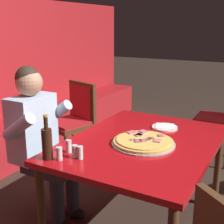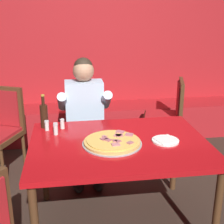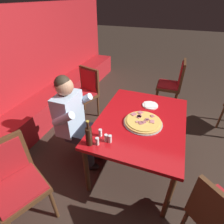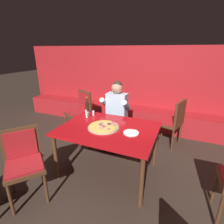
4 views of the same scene
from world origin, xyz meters
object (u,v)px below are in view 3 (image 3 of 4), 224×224
dining_chair_near_right (174,82)px  dining_chair_side_aisle (222,218)px  plate_white_paper (150,105)px  dining_chair_far_left (14,179)px  shaker_black_pepper (106,138)px  beer_bottle (89,136)px  shaker_oregano (97,142)px  diner_seated_blue_shirt (75,119)px  dining_chair_near_left (85,90)px  main_dining_table (141,124)px  pizza (143,122)px  shaker_parmesan (110,139)px  shaker_red_pepper_flakes (100,133)px

dining_chair_near_right → dining_chair_side_aisle: bearing=-167.2°
plate_white_paper → dining_chair_far_left: size_ratio=0.22×
plate_white_paper → shaker_black_pepper: 0.90m
beer_bottle → shaker_black_pepper: bearing=-55.0°
dining_chair_side_aisle → plate_white_paper: bearing=35.1°
shaker_oregano → dining_chair_near_right: bearing=-15.5°
beer_bottle → shaker_black_pepper: (0.10, -0.14, -0.07)m
diner_seated_blue_shirt → dining_chair_near_left: size_ratio=1.35×
dining_chair_far_left → dining_chair_near_left: dining_chair_far_left is taller
shaker_oregano → dining_chair_far_left: bearing=130.4°
main_dining_table → dining_chair_side_aisle: bearing=-132.8°
plate_white_paper → dining_chair_near_left: dining_chair_near_left is taller
beer_bottle → dining_chair_near_left: size_ratio=0.31×
plate_white_paper → diner_seated_blue_shirt: diner_seated_blue_shirt is taller
plate_white_paper → dining_chair_far_left: (-1.45, 0.99, -0.18)m
dining_chair_near_left → pizza: bearing=-125.0°
main_dining_table → dining_chair_near_left: bearing=56.2°
pizza → dining_chair_near_right: 1.72m
main_dining_table → diner_seated_blue_shirt: diner_seated_blue_shirt is taller
main_dining_table → dining_chair_side_aisle: size_ratio=1.50×
shaker_oregano → dining_chair_far_left: size_ratio=0.09×
shaker_black_pepper → diner_seated_blue_shirt: (0.27, 0.53, -0.09)m
dining_chair_far_left → shaker_oregano: bearing=-49.6°
shaker_parmesan → dining_chair_near_right: dining_chair_near_right is taller
shaker_red_pepper_flakes → dining_chair_far_left: (-0.66, 0.60, -0.21)m
shaker_red_pepper_flakes → dining_chair_near_right: size_ratio=0.08×
beer_bottle → shaker_oregano: (0.02, -0.08, -0.07)m
dining_chair_far_left → dining_chair_side_aisle: 1.81m
shaker_red_pepper_flakes → dining_chair_near_right: 2.18m
dining_chair_far_left → dining_chair_near_left: (1.89, 0.25, -0.03)m
shaker_parmesan → dining_chair_far_left: (-0.61, 0.73, -0.21)m
beer_bottle → dining_chair_near_left: 1.63m
shaker_black_pepper → diner_seated_blue_shirt: bearing=62.7°
shaker_black_pepper → dining_chair_near_right: bearing=-14.4°
beer_bottle → dining_chair_near_right: bearing=-17.2°
shaker_red_pepper_flakes → dining_chair_near_right: dining_chair_near_right is taller
shaker_black_pepper → dining_chair_near_right: (2.13, -0.55, -0.20)m
shaker_parmesan → dining_chair_near_left: 1.63m
dining_chair_far_left → dining_chair_side_aisle: size_ratio=1.06×
dining_chair_far_left → dining_chair_near_right: (2.73, -1.23, 0.01)m
main_dining_table → beer_bottle: (-0.59, 0.40, 0.18)m
shaker_oregano → dining_chair_side_aisle: bearing=-100.3°
main_dining_table → pizza: 0.11m
beer_bottle → dining_chair_far_left: bearing=132.9°
dining_chair_near_left → dining_chair_far_left: bearing=-172.5°
plate_white_paper → shaker_oregano: size_ratio=2.44×
main_dining_table → dining_chair_near_left: (0.80, 1.19, -0.13)m
shaker_black_pepper → dining_chair_side_aisle: (-0.29, -1.10, -0.25)m
shaker_red_pepper_flakes → shaker_black_pepper: (-0.05, -0.09, 0.00)m
shaker_parmesan → dining_chair_near_right: 2.19m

